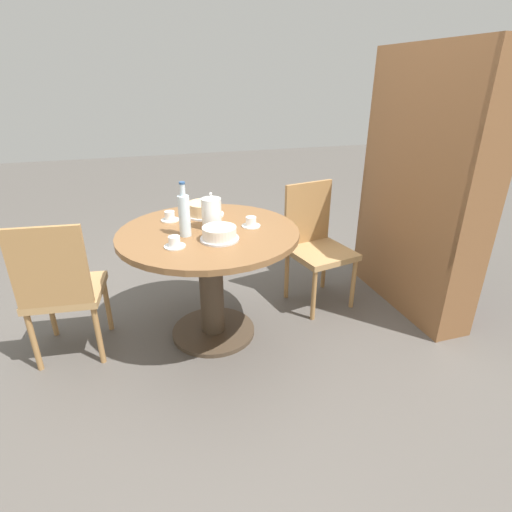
{
  "coord_description": "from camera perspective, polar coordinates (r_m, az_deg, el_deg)",
  "views": [
    {
      "loc": [
        2.27,
        -0.39,
        1.61
      ],
      "look_at": [
        0.0,
        0.3,
        0.54
      ],
      "focal_mm": 28.0,
      "sensor_mm": 36.0,
      "label": 1
    }
  ],
  "objects": [
    {
      "name": "cake_second",
      "position": [
        2.3,
        -5.25,
        3.19
      ],
      "size": [
        0.23,
        0.23,
        0.08
      ],
      "color": "silver",
      "rests_on": "dining_table"
    },
    {
      "name": "cup_c",
      "position": [
        2.24,
        -11.57,
        1.87
      ],
      "size": [
        0.12,
        0.12,
        0.06
      ],
      "color": "silver",
      "rests_on": "dining_table"
    },
    {
      "name": "bookshelf",
      "position": [
        3.05,
        22.27,
        8.85
      ],
      "size": [
        1.09,
        0.28,
        1.81
      ],
      "rotation": [
        0.0,
        0.0,
        3.14
      ],
      "color": "brown",
      "rests_on": "ground_plane"
    },
    {
      "name": "ground_plane",
      "position": [
        2.82,
        -6.05,
        -10.81
      ],
      "size": [
        14.0,
        14.0,
        0.0
      ],
      "primitive_type": "plane",
      "color": "#56514C"
    },
    {
      "name": "cup_b",
      "position": [
        2.5,
        -0.72,
        4.78
      ],
      "size": [
        0.12,
        0.12,
        0.06
      ],
      "color": "silver",
      "rests_on": "dining_table"
    },
    {
      "name": "cake_main",
      "position": [
        2.73,
        -7.35,
        6.65
      ],
      "size": [
        0.26,
        0.26,
        0.09
      ],
      "color": "silver",
      "rests_on": "dining_table"
    },
    {
      "name": "coffee_pot",
      "position": [
        2.47,
        -6.38,
        6.25
      ],
      "size": [
        0.12,
        0.12,
        0.23
      ],
      "color": "white",
      "rests_on": "dining_table"
    },
    {
      "name": "chair_a",
      "position": [
        3.02,
        8.62,
        1.87
      ],
      "size": [
        0.49,
        0.49,
        0.91
      ],
      "rotation": [
        0.0,
        0.0,
        1.76
      ],
      "color": "#A87A47",
      "rests_on": "ground_plane"
    },
    {
      "name": "cup_a",
      "position": [
        2.67,
        -12.2,
        5.49
      ],
      "size": [
        0.12,
        0.12,
        0.06
      ],
      "color": "silver",
      "rests_on": "dining_table"
    },
    {
      "name": "water_bottle",
      "position": [
        2.36,
        -10.21,
        5.88
      ],
      "size": [
        0.07,
        0.07,
        0.32
      ],
      "color": "silver",
      "rests_on": "dining_table"
    },
    {
      "name": "chair_b",
      "position": [
        2.62,
        -25.96,
        -4.17
      ],
      "size": [
        0.46,
        0.46,
        0.91
      ],
      "rotation": [
        0.0,
        0.0,
        4.6
      ],
      "color": "#A87A47",
      "rests_on": "ground_plane"
    },
    {
      "name": "dining_table",
      "position": [
        2.54,
        -6.59,
        -0.55
      ],
      "size": [
        1.11,
        1.11,
        0.75
      ],
      "color": "#473828",
      "rests_on": "ground_plane"
    }
  ]
}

